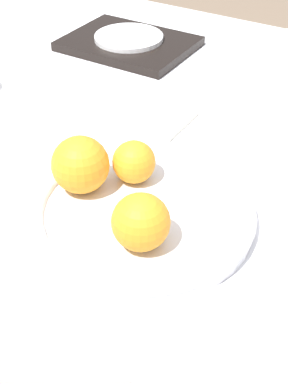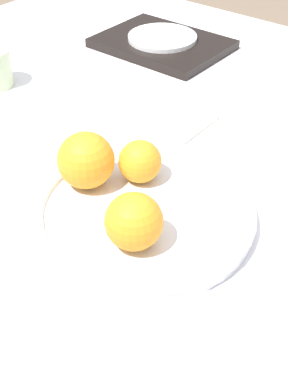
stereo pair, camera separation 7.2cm
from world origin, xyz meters
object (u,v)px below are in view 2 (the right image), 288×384
at_px(orange_0, 134,221).
at_px(orange_2, 86,160).
at_px(fruit_platter, 144,212).
at_px(serving_tray, 162,44).
at_px(napkin, 171,118).
at_px(orange_1, 140,161).
at_px(side_plate, 162,37).

xyz_separation_m(orange_0, orange_2, (-0.14, 0.06, 0.00)).
height_order(fruit_platter, orange_0, orange_0).
xyz_separation_m(orange_0, serving_tray, (-0.37, 0.56, -0.05)).
bearing_deg(fruit_platter, serving_tray, 124.59).
xyz_separation_m(fruit_platter, orange_2, (-0.10, -0.01, 0.05)).
xyz_separation_m(orange_2, napkin, (-0.03, 0.25, -0.06)).
relative_size(fruit_platter, orange_2, 3.73).
bearing_deg(serving_tray, napkin, -50.08).
relative_size(orange_0, orange_1, 1.18).
bearing_deg(side_plate, fruit_platter, -55.41).
height_order(fruit_platter, serving_tray, fruit_platter).
xyz_separation_m(fruit_platter, orange_0, (0.03, -0.06, 0.04)).
distance_m(orange_0, serving_tray, 0.67).
bearing_deg(napkin, serving_tray, 129.92).
bearing_deg(orange_0, napkin, 118.38).
height_order(orange_1, napkin, orange_1).
distance_m(orange_2, napkin, 0.26).
bearing_deg(orange_2, side_plate, 115.55).
height_order(fruit_platter, napkin, fruit_platter).
xyz_separation_m(orange_1, napkin, (-0.09, 0.20, -0.05)).
relative_size(fruit_platter, napkin, 2.30).
height_order(orange_2, napkin, orange_2).
bearing_deg(side_plate, orange_2, -64.45).
height_order(orange_1, orange_2, orange_2).
bearing_deg(orange_1, napkin, 113.59).
xyz_separation_m(side_plate, napkin, (0.21, -0.25, -0.02)).
height_order(side_plate, napkin, side_plate).
distance_m(orange_2, side_plate, 0.56).
bearing_deg(serving_tray, orange_2, -64.45).
bearing_deg(orange_0, fruit_platter, 118.01).
bearing_deg(side_plate, napkin, -50.08).
relative_size(serving_tray, napkin, 2.08).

